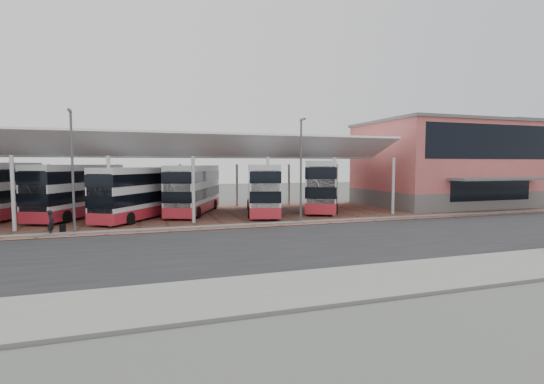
# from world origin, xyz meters

# --- Properties ---
(ground) EXTENTS (140.00, 140.00, 0.00)m
(ground) POSITION_xyz_m (0.00, 0.00, 0.00)
(ground) COLOR #424640
(road) EXTENTS (120.00, 14.00, 0.02)m
(road) POSITION_xyz_m (0.00, -1.00, 0.01)
(road) COLOR black
(road) RESTS_ON ground
(forecourt) EXTENTS (72.00, 16.00, 0.06)m
(forecourt) POSITION_xyz_m (2.00, 13.00, 0.03)
(forecourt) COLOR brown
(forecourt) RESTS_ON ground
(sidewalk) EXTENTS (120.00, 4.00, 0.14)m
(sidewalk) POSITION_xyz_m (0.00, -9.00, 0.07)
(sidewalk) COLOR #61625F
(sidewalk) RESTS_ON ground
(north_kerb) EXTENTS (120.00, 0.80, 0.14)m
(north_kerb) POSITION_xyz_m (0.00, 6.20, 0.07)
(north_kerb) COLOR #61625F
(north_kerb) RESTS_ON ground
(yellow_line_near) EXTENTS (120.00, 0.12, 0.01)m
(yellow_line_near) POSITION_xyz_m (0.00, -7.00, 0.03)
(yellow_line_near) COLOR yellow
(yellow_line_near) RESTS_ON road
(yellow_line_far) EXTENTS (120.00, 0.12, 0.01)m
(yellow_line_far) POSITION_xyz_m (0.00, -6.70, 0.03)
(yellow_line_far) COLOR yellow
(yellow_line_far) RESTS_ON road
(canopy) EXTENTS (37.00, 11.63, 7.07)m
(canopy) POSITION_xyz_m (-6.00, 13.94, 5.80)
(canopy) COLOR silver
(canopy) RESTS_ON ground
(terminal) EXTENTS (18.40, 14.40, 9.25)m
(terminal) POSITION_xyz_m (23.00, 13.92, 4.66)
(terminal) COLOR #64615E
(terminal) RESTS_ON ground
(warehouse) EXTENTS (30.50, 20.50, 10.25)m
(warehouse) POSITION_xyz_m (48.00, 24.00, 5.15)
(warehouse) COLOR slate
(warehouse) RESTS_ON ground
(lamp_west) EXTENTS (0.16, 0.90, 8.07)m
(lamp_west) POSITION_xyz_m (-14.00, 6.27, 4.36)
(lamp_west) COLOR #515257
(lamp_west) RESTS_ON ground
(lamp_east) EXTENTS (0.16, 0.90, 8.07)m
(lamp_east) POSITION_xyz_m (2.00, 6.27, 4.36)
(lamp_east) COLOR #515257
(lamp_east) RESTS_ON ground
(bus_1) EXTENTS (6.97, 10.93, 4.50)m
(bus_1) POSITION_xyz_m (-14.96, 15.16, 2.30)
(bus_1) COLOR silver
(bus_1) RESTS_ON forecourt
(bus_2) EXTENTS (7.63, 10.00, 4.27)m
(bus_2) POSITION_xyz_m (-9.85, 12.51, 2.18)
(bus_2) COLOR silver
(bus_2) RESTS_ON forecourt
(bus_3) EXTENTS (6.31, 10.87, 4.42)m
(bus_3) POSITION_xyz_m (-5.16, 14.79, 2.26)
(bus_3) COLOR silver
(bus_3) RESTS_ON forecourt
(bus_4) EXTENTS (5.11, 11.18, 4.49)m
(bus_4) POSITION_xyz_m (0.79, 12.66, 2.29)
(bus_4) COLOR silver
(bus_4) RESTS_ON forecourt
(bus_5) EXTENTS (7.74, 11.66, 4.83)m
(bus_5) POSITION_xyz_m (7.43, 13.74, 2.46)
(bus_5) COLOR silver
(bus_5) RESTS_ON forecourt
(pedestrian) EXTENTS (0.43, 0.61, 1.59)m
(pedestrian) POSITION_xyz_m (-15.33, 6.16, 0.85)
(pedestrian) COLOR black
(pedestrian) RESTS_ON forecourt
(suitcase) EXTENTS (0.35, 0.25, 0.60)m
(suitcase) POSITION_xyz_m (-14.78, 6.73, 0.36)
(suitcase) COLOR black
(suitcase) RESTS_ON forecourt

